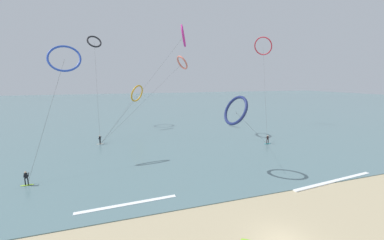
# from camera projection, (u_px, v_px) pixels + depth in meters

# --- Properties ---
(sea_water) EXTENTS (400.00, 200.00, 0.08)m
(sea_water) POSITION_uv_depth(u_px,v_px,m) (137.00, 105.00, 118.00)
(sea_water) COLOR slate
(sea_water) RESTS_ON ground
(surfer_teal) EXTENTS (1.40, 0.67, 1.70)m
(surfer_teal) POSITION_uv_depth(u_px,v_px,m) (268.00, 140.00, 45.45)
(surfer_teal) COLOR teal
(surfer_teal) RESTS_ON ground
(surfer_ivory) EXTENTS (1.40, 0.69, 1.70)m
(surfer_ivory) POSITION_uv_depth(u_px,v_px,m) (100.00, 140.00, 45.28)
(surfer_ivory) COLOR silver
(surfer_ivory) RESTS_ON ground
(surfer_lime) EXTENTS (1.40, 0.59, 1.70)m
(surfer_lime) POSITION_uv_depth(u_px,v_px,m) (26.00, 179.00, 27.57)
(surfer_lime) COLOR #8CC62D
(surfer_lime) RESTS_ON ground
(kite_amber) EXTENTS (11.12, 19.33, 10.85)m
(kite_amber) POSITION_uv_depth(u_px,v_px,m) (137.00, 93.00, 62.61)
(kite_amber) COLOR orange
(kite_amber) RESTS_ON ground
(kite_charcoal) EXTENTS (3.92, 18.40, 22.72)m
(kite_charcoal) POSITION_uv_depth(u_px,v_px,m) (94.00, 42.00, 57.35)
(kite_charcoal) COLOR black
(kite_charcoal) RESTS_ON ground
(kite_magenta) EXTENTS (18.94, 5.91, 23.62)m
(kite_magenta) POSITION_uv_depth(u_px,v_px,m) (183.00, 36.00, 50.67)
(kite_magenta) COLOR #CC288E
(kite_magenta) RESTS_ON ground
(kite_crimson) EXTENTS (13.93, 22.57, 23.45)m
(kite_crimson) POSITION_uv_depth(u_px,v_px,m) (263.00, 46.00, 64.32)
(kite_crimson) COLOR red
(kite_crimson) RESTS_ON ground
(kite_cobalt) EXTENTS (6.06, 9.51, 17.12)m
(kite_cobalt) POSITION_uv_depth(u_px,v_px,m) (64.00, 58.00, 33.91)
(kite_cobalt) COLOR #2647B7
(kite_cobalt) RESTS_ON ground
(kite_coral) EXTENTS (21.62, 14.86, 18.19)m
(kite_coral) POSITION_uv_depth(u_px,v_px,m) (182.00, 63.00, 60.76)
(kite_coral) COLOR #EA7260
(kite_coral) RESTS_ON ground
(kite_navy) EXTENTS (14.26, 12.81, 10.22)m
(kite_navy) POSITION_uv_depth(u_px,v_px,m) (236.00, 110.00, 30.20)
(kite_navy) COLOR navy
(kite_navy) RESTS_ON ground
(wave_crest_near) EXTENTS (12.86, 1.66, 0.12)m
(wave_crest_near) POSITION_uv_depth(u_px,v_px,m) (334.00, 181.00, 28.87)
(wave_crest_near) COLOR white
(wave_crest_near) RESTS_ON ground
(wave_crest_mid) EXTENTS (9.72, 0.93, 0.12)m
(wave_crest_mid) POSITION_uv_depth(u_px,v_px,m) (128.00, 205.00, 23.46)
(wave_crest_mid) COLOR white
(wave_crest_mid) RESTS_ON ground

